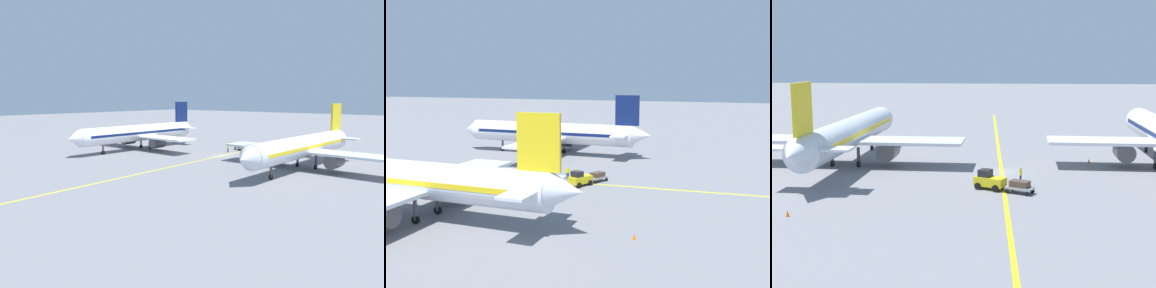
{
  "view_description": "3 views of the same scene",
  "coord_description": "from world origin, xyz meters",
  "views": [
    {
      "loc": [
        -43.86,
        60.63,
        11.81
      ],
      "look_at": [
        5.49,
        2.76,
        2.21
      ],
      "focal_mm": 35.0,
      "sensor_mm": 36.0,
      "label": 1
    },
    {
      "loc": [
        -53.08,
        -26.05,
        13.55
      ],
      "look_at": [
        3.99,
        -5.9,
        4.5
      ],
      "focal_mm": 42.0,
      "sensor_mm": 36.0,
      "label": 2
    },
    {
      "loc": [
        0.35,
        -59.53,
        13.01
      ],
      "look_at": [
        -4.41,
        1.56,
        2.94
      ],
      "focal_mm": 50.0,
      "sensor_mm": 36.0,
      "label": 3
    }
  ],
  "objects": [
    {
      "name": "airplane_adjacent_stand",
      "position": [
        19.45,
        4.4,
        3.71
      ],
      "size": [
        28.11,
        35.47,
        10.6
      ],
      "color": "white",
      "rests_on": "ground"
    },
    {
      "name": "baggage_tug_white",
      "position": [
        -1.16,
        -7.95,
        0.9
      ],
      "size": [
        3.35,
        2.73,
        2.11
      ],
      "color": "gold",
      "rests_on": "ground"
    },
    {
      "name": "ground_crew_worker",
      "position": [
        2.0,
        -5.12,
        0.91
      ],
      "size": [
        0.29,
        0.57,
        1.68
      ],
      "color": "#23232D",
      "rests_on": "ground"
    },
    {
      "name": "airplane_at_gate",
      "position": [
        -18.53,
        3.12,
        3.71
      ],
      "size": [
        28.11,
        35.47,
        10.6
      ],
      "color": "silver",
      "rests_on": "ground"
    },
    {
      "name": "traffic_cone_near_nose",
      "position": [
        -17.4,
        -18.46,
        0.28
      ],
      "size": [
        0.32,
        0.32,
        0.55
      ],
      "primitive_type": "cone",
      "color": "orange",
      "rests_on": "ground"
    },
    {
      "name": "traffic_cone_by_wingtip",
      "position": [
        10.69,
        6.08,
        0.28
      ],
      "size": [
        0.32,
        0.32,
        0.55
      ],
      "primitive_type": "cone",
      "color": "orange",
      "rests_on": "ground"
    },
    {
      "name": "baggage_cart_trailing",
      "position": [
        1.81,
        -9.39,
        0.76
      ],
      "size": [
        2.95,
        2.39,
        1.24
      ],
      "color": "gray",
      "rests_on": "ground"
    },
    {
      "name": "traffic_cone_mid_apron",
      "position": [
        26.03,
        7.42,
        0.28
      ],
      "size": [
        0.32,
        0.32,
        0.55
      ],
      "primitive_type": "cone",
      "color": "orange",
      "rests_on": "ground"
    },
    {
      "name": "apron_yellow_centreline",
      "position": [
        0.0,
        0.0,
        0.0
      ],
      "size": [
        4.86,
        119.93,
        0.01
      ],
      "primitive_type": "cube",
      "rotation": [
        0.0,
        0.0,
        0.04
      ],
      "color": "yellow",
      "rests_on": "ground"
    },
    {
      "name": "ground_plane",
      "position": [
        0.0,
        0.0,
        0.0
      ],
      "size": [
        400.0,
        400.0,
        0.0
      ],
      "primitive_type": "plane",
      "color": "slate"
    }
  ]
}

